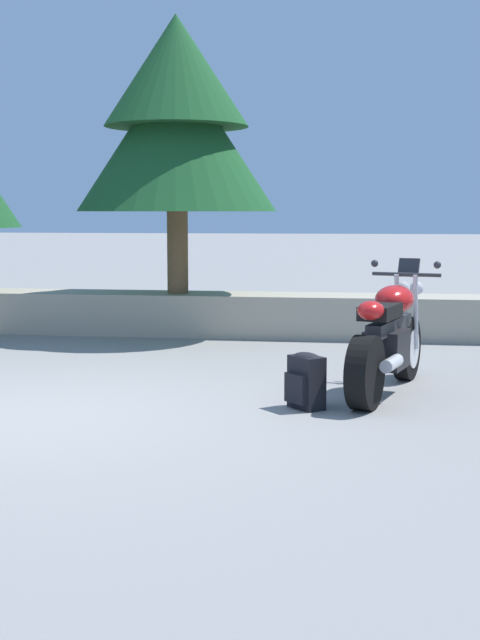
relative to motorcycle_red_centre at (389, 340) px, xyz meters
The scene contains 5 objects.
ground_plane 3.17m from the motorcycle_red_centre, 155.60° to the right, with size 120.00×120.00×0.00m, color gray.
stone_wall 4.52m from the motorcycle_red_centre, 129.09° to the left, with size 36.00×0.80×0.55m, color #A89E89.
motorcycle_red_centre is the anchor object (origin of this frame).
rider_backpack 1.04m from the motorcycle_red_centre, 132.85° to the right, with size 0.35×0.35×0.47m.
pine_tree_mid_left 4.95m from the motorcycle_red_centre, 127.75° to the left, with size 2.60×2.60×3.59m.
Camera 1 is at (2.64, -6.61, 1.62)m, focal length 49.43 mm.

